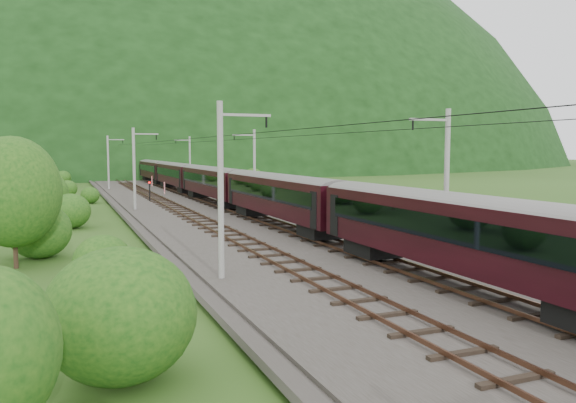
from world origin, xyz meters
name	(u,v)px	position (x,y,z in m)	size (l,w,h in m)	color
ground	(342,273)	(0.00, 0.00, 0.00)	(600.00, 600.00, 0.00)	#2E4F18
railbed	(272,240)	(0.00, 10.00, 0.15)	(14.00, 220.00, 0.30)	#38332D
track_left	(238,239)	(-2.40, 10.00, 0.37)	(2.40, 220.00, 0.27)	brown
track_right	(305,235)	(2.40, 10.00, 0.37)	(2.40, 220.00, 0.27)	brown
catenary_left	(135,167)	(-6.12, 32.00, 4.50)	(2.54, 192.28, 8.00)	gray
catenary_right	(254,165)	(6.12, 32.00, 4.50)	(2.54, 192.28, 8.00)	gray
overhead_wires	(272,135)	(0.00, 10.00, 7.10)	(4.83, 198.00, 0.03)	black
mountain_main	(90,163)	(0.00, 260.00, 0.00)	(504.00, 360.00, 244.00)	black
train	(213,177)	(2.40, 34.68, 3.21)	(2.67, 147.97, 4.62)	black
hazard_post_near	(165,188)	(-0.11, 50.80, 1.10)	(0.17, 0.17, 1.60)	red
hazard_post_far	(152,181)	(0.68, 67.18, 1.15)	(0.18, 0.18, 1.70)	red
signal	(150,190)	(-3.50, 40.81, 1.62)	(0.25, 0.25, 2.24)	black
vegetation_left	(41,217)	(-13.91, 7.30, 2.65)	(12.11, 146.70, 6.96)	#154512
vegetation_right	(384,207)	(11.98, 15.55, 1.44)	(6.12, 98.06, 3.13)	#154512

